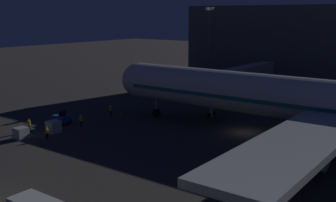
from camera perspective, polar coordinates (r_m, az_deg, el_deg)
name	(u,v)px	position (r m, az deg, el deg)	size (l,w,h in m)	color
ground_plane	(246,133)	(56.99, 10.57, -4.28)	(320.00, 320.00, 0.00)	#383533
jet_bridge	(235,76)	(70.57, 9.11, 3.33)	(23.50, 3.40, 6.93)	#9E9E99
apron_floodlight_mast	(209,42)	(87.71, 5.63, 7.99)	(2.90, 0.50, 16.96)	#59595E
baggage_tug_lead	(61,119)	(62.30, -14.36, -2.33)	(1.86, 2.40, 1.95)	#234C9E
baggage_container_near_belt	(21,133)	(56.43, -19.41, -4.15)	(1.55, 1.54, 1.45)	#B7BABF
baggage_container_mid_row	(54,127)	(57.93, -15.34, -3.41)	(1.55, 1.54, 1.61)	#B7BABF
ground_crew_near_nose_gear	(29,125)	(59.18, -18.41, -3.07)	(0.40, 0.40, 1.83)	black
ground_crew_by_belt_loader	(47,132)	(55.04, -16.19, -4.14)	(0.40, 0.40, 1.66)	black
ground_crew_under_port_wing	(81,120)	(59.93, -11.78, -2.55)	(0.40, 0.40, 1.81)	black
ground_crew_by_tug	(111,110)	(65.32, -7.82, -1.23)	(0.40, 0.40, 1.81)	black
traffic_cone_nose_port	(139,108)	(69.90, -4.01, -0.90)	(0.36, 0.36, 0.55)	orange
traffic_cone_nose_starboard	(121,112)	(66.72, -6.48, -1.56)	(0.36, 0.36, 0.55)	orange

